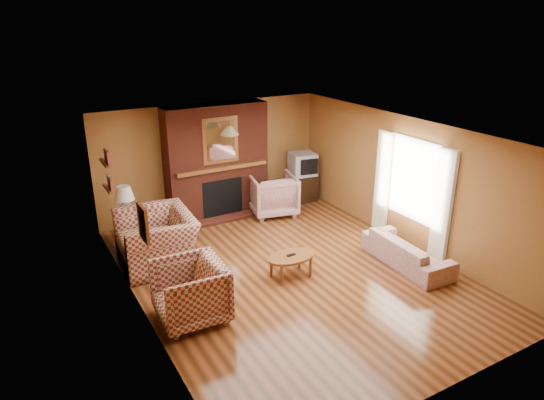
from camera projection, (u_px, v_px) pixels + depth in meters
floor at (290, 272)px, 8.24m from camera, size 6.50×6.50×0.00m
ceiling at (293, 133)px, 7.38m from camera, size 6.50×6.50×0.00m
wall_back at (212, 158)px, 10.45m from camera, size 6.50×0.00×6.50m
wall_front at (452, 303)px, 5.18m from camera, size 6.50×0.00×6.50m
wall_left at (137, 240)px, 6.65m from camera, size 0.00×6.50×6.50m
wall_right at (406, 182)px, 8.97m from camera, size 0.00×6.50×6.50m
fireplace at (217, 162)px, 10.24m from camera, size 2.20×0.82×2.40m
window_right at (411, 189)px, 8.81m from camera, size 0.10×1.85×2.00m
bookshelf at (107, 171)px, 8.05m from camera, size 0.09×0.55×0.71m
botanical_print at (143, 223)px, 6.30m from camera, size 0.05×0.40×0.50m
pendant_light at (229, 130)px, 9.39m from camera, size 0.36×0.36×0.48m
plaid_loveseat at (156, 239)px, 8.38m from camera, size 1.32×1.49×0.91m
plaid_armchair at (190, 292)px, 6.82m from camera, size 1.01×0.98×0.88m
floral_sofa at (407, 251)px, 8.40m from camera, size 0.77×1.77×0.51m
floral_armchair at (273, 194)px, 10.52m from camera, size 1.14×1.16×0.88m
coffee_table at (291, 258)px, 7.97m from camera, size 0.84×0.52×0.41m
side_table at (128, 231)px, 9.16m from camera, size 0.44×0.44×0.55m
table_lamp at (125, 200)px, 8.94m from camera, size 0.37×0.37×0.62m
tv_stand at (302, 187)px, 11.35m from camera, size 0.58×0.53×0.63m
crt_tv at (303, 164)px, 11.14m from camera, size 0.64×0.63×0.51m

